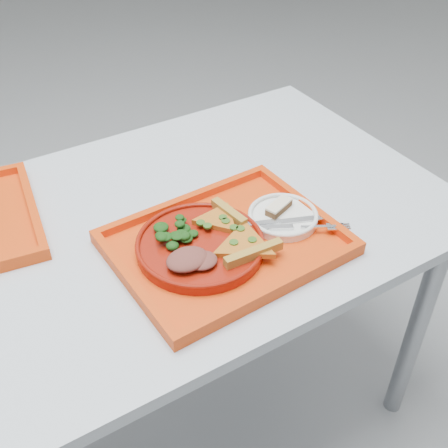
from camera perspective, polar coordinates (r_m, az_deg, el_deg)
The scene contains 12 objects.
ground at distance 1.78m, azimuth -9.09°, elevation -20.49°, with size 10.00×10.00×0.00m, color #97999F.
table at distance 1.25m, azimuth -12.16°, elevation -4.51°, with size 1.60×0.80×0.75m.
tray_main at distance 1.16m, azimuth 0.18°, elevation -2.21°, with size 0.45×0.35×0.01m, color red.
dinner_plate at distance 1.14m, azimuth -2.44°, elevation -2.31°, with size 0.26×0.26×0.02m, color maroon.
side_plate at distance 1.22m, azimuth 5.99°, elevation 0.61°, with size 0.15×0.15×0.01m, color white.
pizza_slice_a at distance 1.12m, azimuth 2.08°, elevation -1.91°, with size 0.14×0.12×0.02m, color orange, non-canonical shape.
pizza_slice_b at distance 1.18m, azimuth -0.56°, elevation 0.62°, with size 0.11×0.10×0.02m, color orange, non-canonical shape.
salad_heap at distance 1.14m, azimuth -5.16°, elevation -0.52°, with size 0.08×0.07×0.04m, color black.
meat_portion at distance 1.08m, azimuth -3.75°, elevation -3.60°, with size 0.08×0.07×0.03m, color brown.
dessert_bar at distance 1.22m, azimuth 5.60°, elevation 1.76°, with size 0.07×0.05×0.02m.
knife at distance 1.20m, azimuth 6.38°, elevation 0.34°, with size 0.18×0.02×0.01m, color silver.
fork at distance 1.18m, azimuth 7.74°, elevation -0.29°, with size 0.18×0.02×0.01m, color silver.
Camera 1 is at (-0.24, -0.90, 1.52)m, focal length 45.00 mm.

